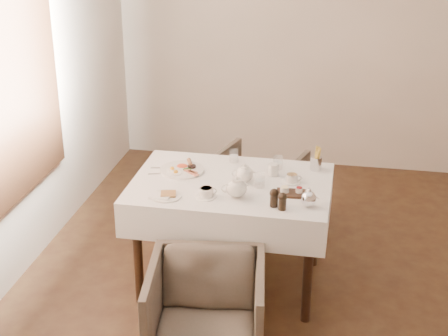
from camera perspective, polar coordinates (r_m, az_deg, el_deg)
table at (r=4.47m, az=0.59°, el=-2.55°), size 1.28×0.88×0.75m
armchair_near at (r=3.96m, az=-1.48°, el=-11.95°), size 0.73×0.75×0.61m
armchair_far at (r=5.38m, az=2.69°, el=-1.83°), size 0.80×0.82×0.60m
breakfast_plate at (r=4.59m, az=-3.47°, el=-0.09°), size 0.30×0.30×0.04m
side_plate at (r=4.23m, az=-4.93°, el=-2.32°), size 0.19×0.19×0.02m
teapot_centre at (r=4.40m, az=1.73°, el=-0.40°), size 0.17×0.14×0.12m
teapot_front at (r=4.19m, az=1.05°, el=-1.57°), size 0.21×0.19×0.14m
creamer at (r=4.51m, az=4.11°, el=-0.13°), size 0.08×0.08×0.08m
teacup_near at (r=4.21m, az=-1.49°, el=-2.09°), size 0.13×0.13×0.06m
teacup_far at (r=4.42m, az=5.66°, el=-0.90°), size 0.12×0.12×0.06m
glass_left at (r=4.71m, az=0.82°, el=1.02°), size 0.07×0.07×0.09m
glass_mid at (r=4.34m, az=2.98°, el=-1.04°), size 0.08×0.08×0.09m
glass_right at (r=4.61m, az=4.50°, el=0.44°), size 0.08×0.08×0.09m
condiment_board at (r=4.27m, az=5.56°, el=-2.02°), size 0.18×0.13×0.05m
pepper_mill_left at (r=4.09m, az=4.18°, el=-2.46°), size 0.07×0.07×0.12m
pepper_mill_right at (r=4.06m, az=4.88°, el=-2.77°), size 0.05×0.05×0.11m
silver_pot at (r=4.11m, az=7.05°, el=-2.44°), size 0.14×0.12×0.12m
fries_cup at (r=4.62m, az=7.67°, el=0.70°), size 0.08×0.08×0.17m
cutlery_fork at (r=4.64m, az=-4.87°, el=-0.01°), size 0.20×0.04×0.00m
cutlery_knife at (r=4.56m, az=-5.13°, el=-0.45°), size 0.19×0.08×0.00m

